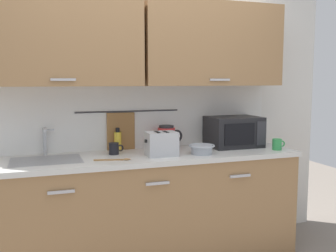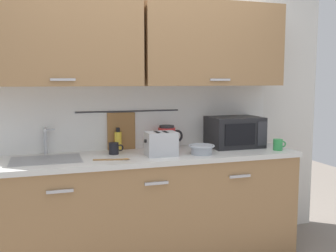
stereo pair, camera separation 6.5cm
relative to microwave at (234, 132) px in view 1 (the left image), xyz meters
name	(u,v)px [view 1 (the left image)]	position (x,y,z in m)	size (l,w,h in m)	color
counter_unit	(145,208)	(-0.86, -0.11, -0.58)	(2.53, 0.64, 0.90)	#997047
back_wall_assembly	(138,77)	(-0.85, 0.12, 0.49)	(3.70, 0.41, 2.50)	silver
sink_faucet	(45,137)	(-1.62, 0.12, 0.01)	(0.09, 0.17, 0.22)	#B2B5BA
microwave	(234,132)	(0.00, 0.00, 0.00)	(0.46, 0.35, 0.27)	black
electric_kettle	(167,138)	(-0.61, 0.07, -0.03)	(0.23, 0.16, 0.21)	black
dish_soap_bottle	(118,141)	(-1.03, 0.13, -0.05)	(0.06, 0.06, 0.20)	yellow
mug_near_sink	(114,149)	(-1.09, -0.03, -0.09)	(0.12, 0.08, 0.09)	black
mixing_bowl	(202,149)	(-0.42, -0.24, -0.09)	(0.21, 0.21, 0.08)	#A5ADB7
toaster	(161,144)	(-0.75, -0.20, -0.04)	(0.26, 0.17, 0.19)	#B7BABF
mug_by_kettle	(277,144)	(0.27, -0.27, -0.09)	(0.12, 0.08, 0.09)	green
wooden_spoon	(117,160)	(-1.12, -0.26, -0.13)	(0.27, 0.09, 0.01)	#9E7042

